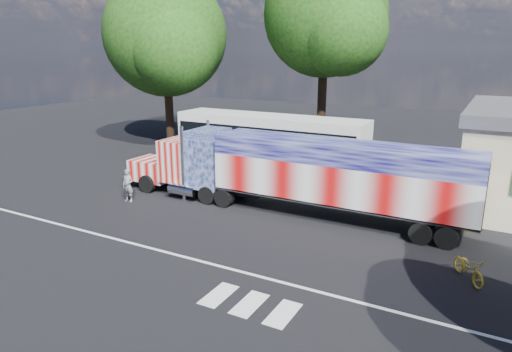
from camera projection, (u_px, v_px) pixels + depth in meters
The scene contains 8 objects.
ground at pixel (225, 232), 20.76m from camera, with size 100.00×100.00×0.00m, color black.
lane_markings at pixel (209, 275), 16.78m from camera, with size 30.00×2.67×0.01m.
semi_truck at pixel (293, 172), 22.76m from camera, with size 19.30×3.05×4.11m.
coach_bus at pixel (270, 143), 30.49m from camera, with size 13.07×3.04×3.80m.
woman at pixel (128, 185), 24.66m from camera, with size 0.66×0.43×1.82m, color slate.
bicycle at pixel (469, 268), 16.28m from camera, with size 0.64×1.84×0.97m, color gold.
tree_nw_a at pixel (167, 36), 37.29m from camera, with size 10.55×10.05×14.18m.
tree_n_mid at pixel (327, 16), 34.84m from camera, with size 9.92×9.45×15.27m.
Camera 1 is at (10.48, -16.29, 8.00)m, focal length 32.00 mm.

